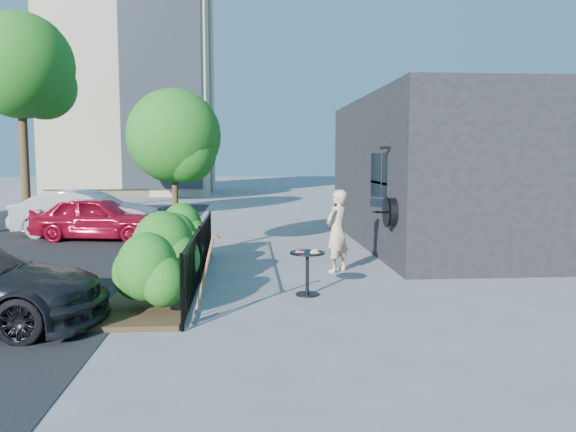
{
  "coord_description": "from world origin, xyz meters",
  "views": [
    {
      "loc": [
        -0.6,
        -10.63,
        2.4
      ],
      "look_at": [
        0.24,
        0.75,
        1.2
      ],
      "focal_mm": 35.0,
      "sensor_mm": 36.0,
      "label": 1
    }
  ],
  "objects": [
    {
      "name": "shop_building",
      "position": [
        5.5,
        4.5,
        2.0
      ],
      "size": [
        6.22,
        9.0,
        4.0
      ],
      "color": "black",
      "rests_on": "ground"
    },
    {
      "name": "car_silver",
      "position": [
        -5.47,
        6.76,
        0.7
      ],
      "size": [
        4.37,
        1.85,
        1.4
      ],
      "primitive_type": "imported",
      "rotation": [
        0.0,
        0.0,
        1.48
      ],
      "color": "#A4A4A9",
      "rests_on": "ground"
    },
    {
      "name": "woman",
      "position": [
        1.28,
        0.89,
        0.86
      ],
      "size": [
        0.74,
        0.74,
        1.73
      ],
      "primitive_type": "imported",
      "rotation": [
        0.0,
        0.0,
        3.92
      ],
      "color": "#DCB68E",
      "rests_on": "ground"
    },
    {
      "name": "fence",
      "position": [
        -1.5,
        0.0,
        0.56
      ],
      "size": [
        0.05,
        6.05,
        1.1
      ],
      "color": "black",
      "rests_on": "ground"
    },
    {
      "name": "shrubs",
      "position": [
        -2.1,
        0.1,
        0.7
      ],
      "size": [
        1.1,
        5.6,
        1.24
      ],
      "color": "#1A5613",
      "rests_on": "ground"
    },
    {
      "name": "street_tree_far",
      "position": [
        -9.94,
        13.96,
        5.92
      ],
      "size": [
        4.4,
        4.4,
        8.28
      ],
      "color": "#3F2B19",
      "rests_on": "ground"
    },
    {
      "name": "planting_bed",
      "position": [
        -2.2,
        0.0,
        0.04
      ],
      "size": [
        1.3,
        6.0,
        0.08
      ],
      "primitive_type": "cube",
      "color": "#382616",
      "rests_on": "ground"
    },
    {
      "name": "cafe_table",
      "position": [
        0.44,
        -1.09,
        0.53
      ],
      "size": [
        0.61,
        0.61,
        0.81
      ],
      "rotation": [
        0.0,
        0.0,
        -0.22
      ],
      "color": "black",
      "rests_on": "ground"
    },
    {
      "name": "shovel",
      "position": [
        -1.25,
        -2.6,
        0.58
      ],
      "size": [
        0.44,
        0.17,
        1.32
      ],
      "color": "brown",
      "rests_on": "ground"
    },
    {
      "name": "ground",
      "position": [
        0.0,
        0.0,
        0.0
      ],
      "size": [
        120.0,
        120.0,
        0.0
      ],
      "primitive_type": "plane",
      "color": "gray",
      "rests_on": "ground"
    },
    {
      "name": "patio_tree",
      "position": [
        -2.24,
        2.76,
        2.76
      ],
      "size": [
        2.2,
        2.2,
        3.94
      ],
      "color": "#3F2B19",
      "rests_on": "ground"
    },
    {
      "name": "car_red",
      "position": [
        -4.92,
        5.9,
        0.64
      ],
      "size": [
        3.97,
        2.14,
        1.28
      ],
      "primitive_type": "imported",
      "rotation": [
        0.0,
        0.0,
        1.4
      ],
      "color": "#A80E29",
      "rests_on": "ground"
    }
  ]
}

